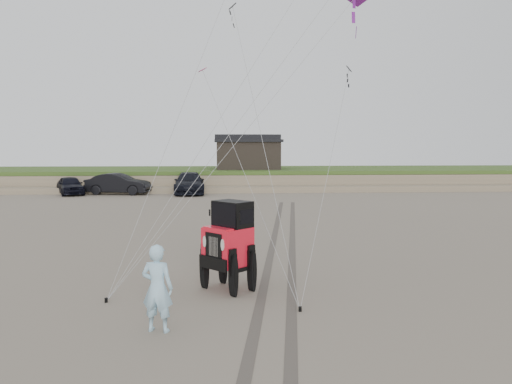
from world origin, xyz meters
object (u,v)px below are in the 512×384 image
cabin (248,153)px  truck_a (70,185)px  man (157,288)px  truck_c (189,183)px  jeep (228,255)px  truck_b (118,184)px

cabin → truck_a: size_ratio=1.45×
cabin → man: size_ratio=3.37×
cabin → truck_a: 16.80m
truck_c → man: size_ratio=3.17×
cabin → truck_c: bearing=-126.3°
jeep → man: (-1.53, -3.00, -0.04)m
man → truck_a: bearing=-55.7°
cabin → truck_c: cabin is taller
truck_a → jeep: jeep is taller
truck_c → jeep: 28.33m
jeep → man: 3.37m
truck_b → jeep: jeep is taller
truck_a → cabin: bearing=1.1°
truck_a → truck_b: bearing=-26.0°
truck_a → man: man is taller
truck_c → truck_a: bearing=178.2°
jeep → truck_b: bearing=154.3°
cabin → man: 38.56m
truck_a → man: size_ratio=2.32×
cabin → truck_b: 13.48m
truck_b → man: man is taller
truck_b → truck_c: 5.78m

